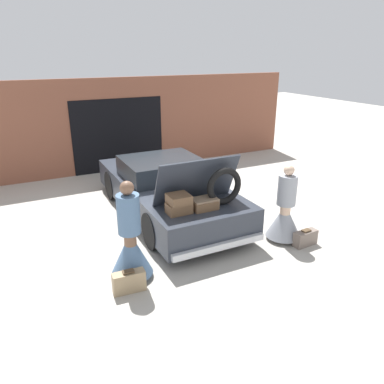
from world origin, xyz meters
The scene contains 7 objects.
ground_plane centered at (0.00, 0.00, 0.00)m, with size 40.00×40.00×0.00m, color #ADA89E.
garage_wall_back centered at (0.00, 3.80, 1.39)m, with size 12.00×0.14×2.80m.
car centered at (0.00, -0.01, 0.58)m, with size 1.98×4.75×1.70m.
person_left centered at (-1.55, -2.18, 0.60)m, with size 0.69×0.69×1.69m.
person_right centered at (1.55, -2.23, 0.54)m, with size 0.69×0.69×1.54m.
suitcase_beside_left_person centered at (-1.72, -2.53, 0.17)m, with size 0.52×0.22×0.37m.
suitcase_beside_right_person centered at (1.77, -2.62, 0.15)m, with size 0.50×0.22×0.33m.
Camera 1 is at (-3.05, -7.37, 3.53)m, focal length 35.00 mm.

